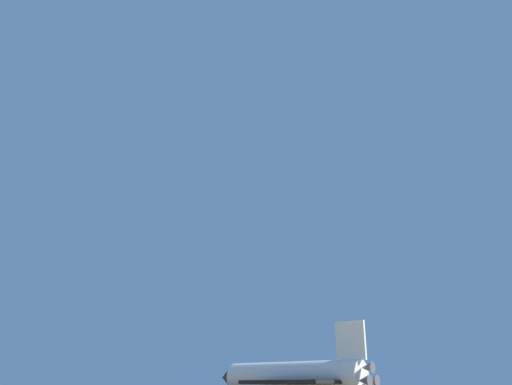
% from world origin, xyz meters
% --- Properties ---
extents(space_shuttle, '(38.55, 24.52, 15.80)m').
position_xyz_m(space_shuttle, '(-1.98, -3.54, 5.35)').
color(space_shuttle, white).
rests_on(space_shuttle, ground).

